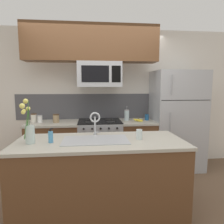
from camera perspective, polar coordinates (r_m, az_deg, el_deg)
name	(u,v)px	position (r m, az deg, el deg)	size (l,w,h in m)	color
ground_plane	(103,196)	(3.04, -2.60, -22.97)	(10.00, 10.00, 0.00)	brown
rear_partition	(114,98)	(3.93, 0.55, 3.93)	(5.20, 0.10, 2.60)	silver
splash_band	(99,106)	(3.87, -3.78, 1.62)	(3.10, 0.01, 0.48)	#4C4C51
back_counter_left	(54,147)	(3.74, -16.19, -9.70)	(0.89, 0.65, 0.91)	brown
back_counter_right	(137,145)	(3.78, 7.09, -9.30)	(0.64, 0.65, 0.91)	brown
stove_range	(100,146)	(3.68, -3.49, -9.60)	(0.76, 0.64, 0.93)	#A8AAAF
microwave	(99,75)	(3.51, -3.63, 10.61)	(0.74, 0.40, 0.42)	#A8AAAF
upper_cabinet_band	(92,44)	(3.54, -5.87, 18.88)	(2.23, 0.34, 0.60)	brown
refrigerator	(176,120)	(3.93, 17.86, -2.22)	(0.89, 0.74, 1.81)	#A8AAAF
storage_jar_tall	(34,118)	(3.73, -21.43, -1.62)	(0.10, 0.10, 0.15)	silver
storage_jar_medium	(40,119)	(3.67, -19.90, -1.90)	(0.08, 0.08, 0.13)	silver
storage_jar_short	(56,118)	(3.60, -15.69, -1.75)	(0.11, 0.11, 0.15)	#997F5B
banana_bunch	(138,120)	(3.61, 7.57, -2.32)	(0.19, 0.13, 0.08)	yellow
french_press	(127,115)	(3.68, 4.24, -0.89)	(0.09, 0.09, 0.27)	silver
coffee_tin	(147,117)	(3.76, 9.93, -1.48)	(0.08, 0.08, 0.11)	#1E5184
island_counter	(100,177)	(2.52, -3.32, -18.06)	(1.96, 0.81, 0.91)	brown
kitchen_sink	(96,146)	(2.38, -4.71, -9.66)	(0.76, 0.43, 0.16)	#ADAFB5
sink_faucet	(95,120)	(2.52, -4.87, -2.43)	(0.14, 0.14, 0.31)	#B7BABF
dish_soap_bottle	(51,137)	(2.34, -17.12, -6.73)	(0.06, 0.05, 0.16)	#4C93C6
drinking_glass	(139,134)	(2.40, 7.79, -6.34)	(0.07, 0.07, 0.12)	silver
flower_vase	(29,129)	(2.37, -22.64, -4.58)	(0.13, 0.17, 0.49)	silver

